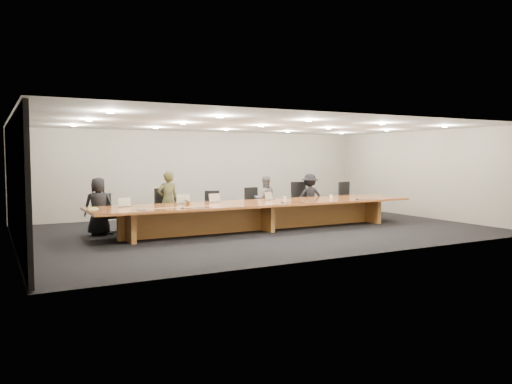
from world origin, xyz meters
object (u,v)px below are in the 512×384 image
chair_far_left (105,214)px  person_b (168,201)px  chair_right (302,200)px  water_bottle (186,201)px  chair_mid_right (255,205)px  chair_mid_left (213,208)px  av_box (142,210)px  conference_table (261,210)px  laptop_d (271,196)px  paper_cup_near (285,198)px  chair_left (167,208)px  laptop_b (184,199)px  laptop_c (216,198)px  person_c (265,199)px  mic_center (283,202)px  paper_cup_far (331,197)px  mic_left (183,208)px  person_a (99,206)px  laptop_a (126,202)px  person_d (310,197)px  amber_mug (188,203)px  chair_far_right (349,199)px

chair_far_left → person_b: bearing=-6.7°
chair_right → water_bottle: bearing=-162.5°
chair_mid_right → person_b: 2.73m
chair_mid_left → water_bottle: bearing=-119.0°
av_box → conference_table: bearing=22.2°
laptop_d → paper_cup_near: size_ratio=3.16×
chair_left → paper_cup_near: size_ratio=12.07×
chair_mid_left → laptop_b: 1.65m
chair_left → chair_right: 4.36m
laptop_c → person_c: bearing=20.7°
chair_right → mic_center: (-1.81, -1.80, 0.16)m
conference_table → chair_mid_left: bearing=121.8°
paper_cup_far → mic_left: paper_cup_far is taller
person_a → laptop_a: bearing=130.7°
person_d → mic_center: person_d is taller
chair_far_left → paper_cup_far: size_ratio=10.19×
chair_right → amber_mug: 4.44m
chair_mid_right → mic_center: (-0.15, -1.81, 0.23)m
water_bottle → amber_mug: water_bottle is taller
chair_mid_left → chair_right: 3.00m
person_d → chair_mid_left: bearing=16.7°
chair_left → chair_mid_left: bearing=-13.9°
water_bottle → paper_cup_far: bearing=-2.9°
chair_far_left → water_bottle: chair_far_left is taller
chair_far_left → chair_far_right: size_ratio=0.89×
chair_far_left → mic_center: 4.56m
chair_left → mic_center: chair_left is taller
av_box → mic_left: (0.94, -0.09, 0.00)m
water_bottle → person_a: bearing=157.3°
person_b → laptop_a: bearing=31.4°
person_d → paper_cup_far: person_d is taller
laptop_b → laptop_c: laptop_b is taller
chair_mid_left → mic_left: (-1.62, -1.98, 0.26)m
chair_mid_left → laptop_d: (1.37, -0.97, 0.36)m
person_c → mic_left: (-3.28, -1.90, 0.06)m
mic_center → laptop_c: bearing=149.3°
av_box → mic_left: size_ratio=1.65×
paper_cup_near → chair_left: bearing=162.8°
water_bottle → amber_mug: 0.33m
chair_mid_right → water_bottle: chair_mid_right is taller
laptop_b → water_bottle: 0.07m
water_bottle → chair_left: bearing=101.2°
conference_table → laptop_b: size_ratio=26.95×
person_b → laptop_c: 1.34m
av_box → amber_mug: bearing=35.3°
person_c → laptop_b: bearing=32.2°
chair_left → laptop_b: chair_left is taller
chair_mid_right → laptop_a: bearing=-174.3°
chair_right → person_c: size_ratio=0.86×
paper_cup_far → laptop_a: bearing=177.8°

